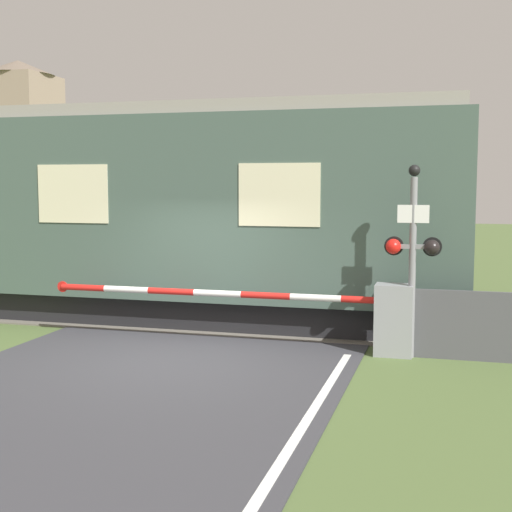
% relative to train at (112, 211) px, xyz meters
% --- Properties ---
extents(ground_plane, '(80.00, 80.00, 0.00)m').
position_rel_train_xyz_m(ground_plane, '(2.70, -3.37, -2.17)').
color(ground_plane, '#4C6033').
extents(track_bed, '(36.00, 3.20, 0.13)m').
position_rel_train_xyz_m(track_bed, '(2.70, 0.00, -2.15)').
color(track_bed, '#666056').
rests_on(track_bed, ground_plane).
extents(train, '(14.51, 3.14, 4.26)m').
position_rel_train_xyz_m(train, '(0.00, 0.00, 0.00)').
color(train, black).
rests_on(train, ground_plane).
extents(crossing_barrier, '(6.37, 0.44, 1.15)m').
position_rel_train_xyz_m(crossing_barrier, '(5.46, -2.12, -1.54)').
color(crossing_barrier, gray).
rests_on(crossing_barrier, ground_plane).
extents(signal_post, '(0.89, 0.26, 3.05)m').
position_rel_train_xyz_m(signal_post, '(6.31, -2.20, -0.44)').
color(signal_post, gray).
rests_on(signal_post, ground_plane).
extents(distant_building, '(3.93, 3.93, 9.36)m').
position_rel_train_xyz_m(distant_building, '(-16.12, 20.98, 2.58)').
color(distant_building, gray).
rests_on(distant_building, ground_plane).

